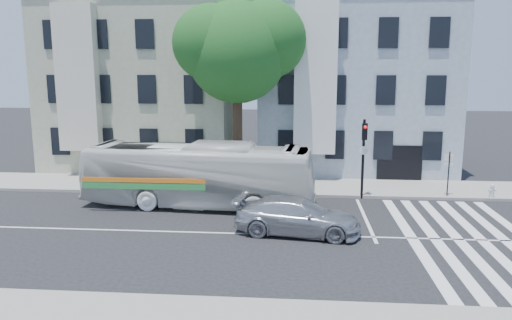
# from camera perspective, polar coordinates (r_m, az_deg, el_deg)

# --- Properties ---
(ground) EXTENTS (120.00, 120.00, 0.00)m
(ground) POSITION_cam_1_polar(r_m,az_deg,el_deg) (20.80, -4.88, -8.30)
(ground) COLOR black
(ground) RESTS_ON ground
(sidewalk_far) EXTENTS (80.00, 4.00, 0.15)m
(sidewalk_far) POSITION_cam_1_polar(r_m,az_deg,el_deg) (28.39, -2.21, -2.94)
(sidewalk_far) COLOR gray
(sidewalk_far) RESTS_ON ground
(building_left) EXTENTS (12.00, 10.00, 11.00)m
(building_left) POSITION_cam_1_polar(r_m,az_deg,el_deg) (35.94, -12.16, 8.43)
(building_left) COLOR #9A9E85
(building_left) RESTS_ON ground
(building_right) EXTENTS (12.00, 10.00, 11.00)m
(building_right) POSITION_cam_1_polar(r_m,az_deg,el_deg) (34.60, 10.88, 8.40)
(building_right) COLOR #86959F
(building_right) RESTS_ON ground
(street_tree) EXTENTS (7.30, 5.90, 11.10)m
(street_tree) POSITION_cam_1_polar(r_m,az_deg,el_deg) (28.34, -2.02, 12.85)
(street_tree) COLOR #2D2116
(street_tree) RESTS_ON ground
(bus) EXTENTS (3.64, 11.44, 3.13)m
(bus) POSITION_cam_1_polar(r_m,az_deg,el_deg) (24.32, -6.62, -1.71)
(bus) COLOR silver
(bus) RESTS_ON ground
(sedan) EXTENTS (2.76, 5.35, 1.48)m
(sedan) POSITION_cam_1_polar(r_m,az_deg,el_deg) (20.50, 4.74, -6.40)
(sedan) COLOR #BBBDC3
(sedan) RESTS_ON ground
(hedge) EXTENTS (8.22, 3.89, 0.70)m
(hedge) POSITION_cam_1_polar(r_m,az_deg,el_deg) (27.18, -8.79, -2.75)
(hedge) COLOR #336821
(hedge) RESTS_ON sidewalk_far
(traffic_signal) EXTENTS (0.43, 0.53, 4.12)m
(traffic_signal) POSITION_cam_1_polar(r_m,az_deg,el_deg) (25.88, 12.21, 1.33)
(traffic_signal) COLOR black
(traffic_signal) RESTS_ON ground
(fire_hydrant) EXTENTS (0.40, 0.23, 0.69)m
(fire_hydrant) POSITION_cam_1_polar(r_m,az_deg,el_deg) (28.26, 25.36, -3.15)
(fire_hydrant) COLOR silver
(fire_hydrant) RESTS_ON sidewalk_far
(far_sign_pole) EXTENTS (0.42, 0.19, 2.32)m
(far_sign_pole) POSITION_cam_1_polar(r_m,az_deg,el_deg) (27.43, 21.15, -0.81)
(far_sign_pole) COLOR black
(far_sign_pole) RESTS_ON sidewalk_far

